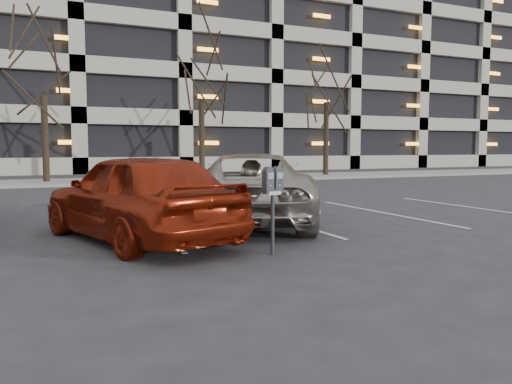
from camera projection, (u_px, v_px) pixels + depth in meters
ground at (264, 243)px, 8.12m from camera, size 140.00×140.00×0.00m
sidewalk at (118, 181)px, 22.71m from camera, size 80.00×4.00×0.12m
stall_lines at (149, 228)px, 9.65m from camera, size 16.90×5.20×0.00m
parking_garage at (228, 59)px, 42.98m from camera, size 52.00×20.00×19.00m
tree_b at (42, 42)px, 20.99m from camera, size 3.66×3.66×8.32m
tree_c at (201, 52)px, 23.78m from camera, size 3.74×3.74×8.50m
tree_d at (327, 56)px, 26.55m from camera, size 3.93×3.93×8.93m
parking_meter at (273, 189)px, 7.14m from camera, size 0.34×0.20×1.25m
suv_silver at (252, 188)px, 10.39m from camera, size 4.31×5.68×1.44m
car_red at (137, 196)px, 8.23m from camera, size 2.99×4.73×1.50m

